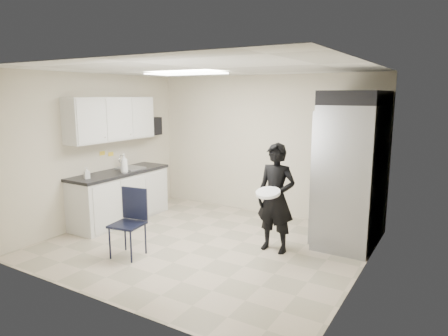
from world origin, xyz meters
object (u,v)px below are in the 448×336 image
Objects in this scene: commercial_fridge at (352,175)px; man_tuxedo at (276,198)px; lower_counter at (121,197)px; folding_chair at (127,225)px.

man_tuxedo is (-0.83, -0.94, -0.26)m from commercial_fridge.
commercial_fridge is (3.78, 1.07, 0.62)m from lower_counter.
commercial_fridge reaches higher than folding_chair.
man_tuxedo is (1.68, 1.26, 0.33)m from folding_chair.
folding_chair is (-2.51, -2.20, -0.59)m from commercial_fridge.
folding_chair is 2.12m from man_tuxedo.
folding_chair is 0.59× the size of man_tuxedo.
lower_counter is 2.97m from man_tuxedo.
commercial_fridge is 3.39m from folding_chair.
commercial_fridge reaches higher than lower_counter.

